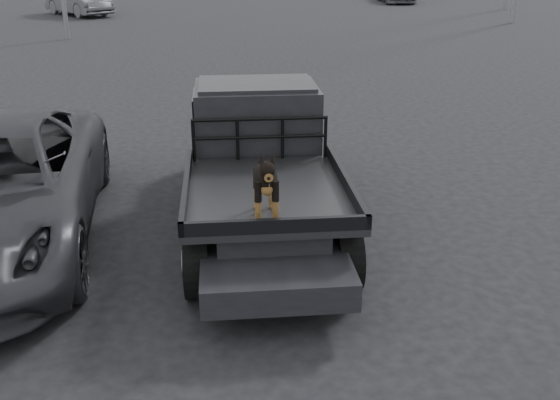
{
  "coord_description": "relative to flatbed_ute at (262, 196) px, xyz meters",
  "views": [
    {
      "loc": [
        -0.28,
        -6.03,
        3.62
      ],
      "look_at": [
        0.26,
        -0.49,
        1.31
      ],
      "focal_mm": 40.0,
      "sensor_mm": 36.0,
      "label": 1
    }
  ],
  "objects": [
    {
      "name": "ground",
      "position": [
        -0.22,
        -1.72,
        -0.46
      ],
      "size": [
        120.0,
        120.0,
        0.0
      ],
      "primitive_type": "plane",
      "color": "black",
      "rests_on": "ground"
    },
    {
      "name": "flatbed_ute",
      "position": [
        0.0,
        0.0,
        0.0
      ],
      "size": [
        2.0,
        5.4,
        0.92
      ],
      "primitive_type": null,
      "color": "black",
      "rests_on": "ground"
    },
    {
      "name": "ute_cab",
      "position": [
        -0.0,
        0.95,
        0.9
      ],
      "size": [
        1.72,
        1.3,
        0.88
      ],
      "primitive_type": null,
      "color": "black",
      "rests_on": "flatbed_ute"
    },
    {
      "name": "headache_rack",
      "position": [
        -0.0,
        0.2,
        0.74
      ],
      "size": [
        1.8,
        0.08,
        0.55
      ],
      "primitive_type": null,
      "color": "black",
      "rests_on": "flatbed_ute"
    },
    {
      "name": "dog",
      "position": [
        -0.07,
        -1.66,
        0.83
      ],
      "size": [
        0.32,
        0.6,
        0.74
      ],
      "primitive_type": null,
      "color": "black",
      "rests_on": "flatbed_ute"
    },
    {
      "name": "distant_car_a",
      "position": [
        -7.82,
        27.62,
        0.31
      ],
      "size": [
        4.18,
        4.64,
        1.53
      ],
      "primitive_type": "imported",
      "rotation": [
        0.0,
        0.0,
        0.68
      ],
      "color": "#4B4C50",
      "rests_on": "ground"
    }
  ]
}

